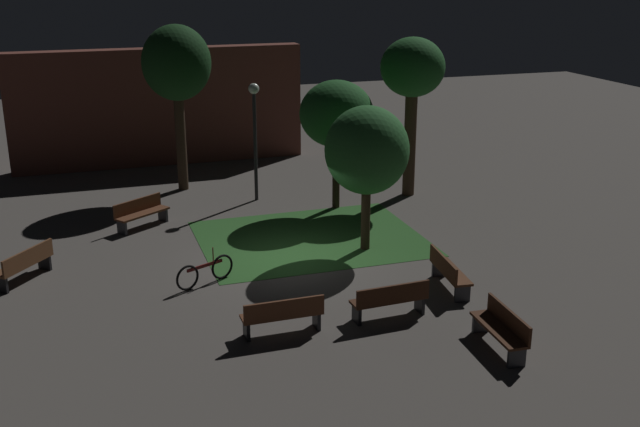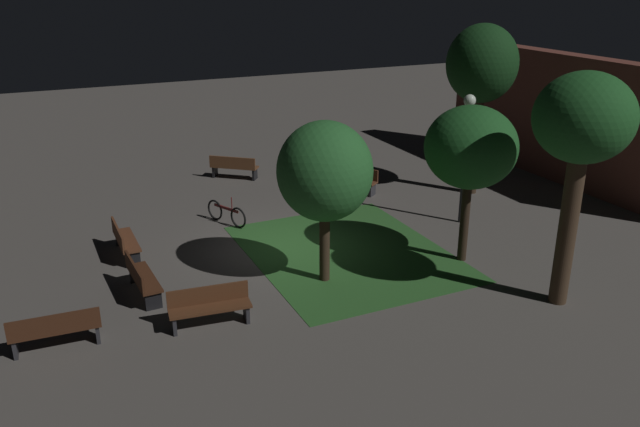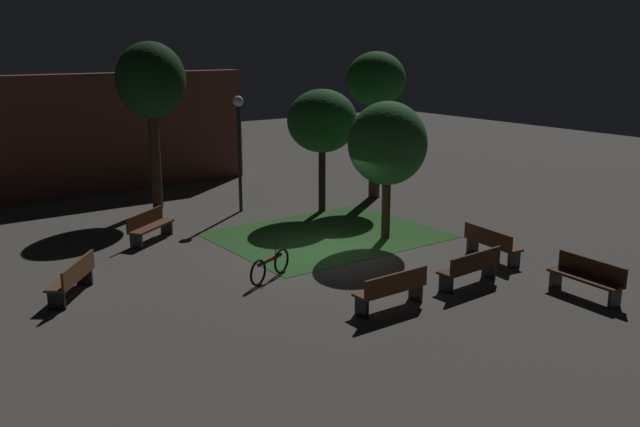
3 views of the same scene
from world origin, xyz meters
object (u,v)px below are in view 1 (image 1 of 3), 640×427
bench_corner (390,299)px  tree_lawn_side (367,151)px  bench_front_left (448,271)px  bicycle (205,272)px  bench_by_lamp (141,212)px  bench_near_trees (25,264)px  lamp_post_path_center (255,120)px  tree_back_right (177,65)px  tree_left_canopy (336,114)px  bench_front_right (283,314)px  bench_lawn_edge (502,328)px  tree_near_wall (413,72)px

bench_corner → tree_lawn_side: size_ratio=0.44×
bench_front_left → bicycle: 6.10m
bench_by_lamp → bench_near_trees: (-3.23, -3.37, 0.00)m
bench_corner → bicycle: bicycle is taller
tree_lawn_side → lamp_post_path_center: (-1.83, 5.56, -0.10)m
tree_back_right → lamp_post_path_center: size_ratio=1.45×
tree_left_canopy → bench_corner: bearing=-100.7°
bench_front_left → bench_front_right: bearing=-166.3°
tree_lawn_side → tree_left_canopy: (0.48, 3.90, 0.27)m
bench_lawn_edge → tree_lawn_side: size_ratio=0.44×
tree_near_wall → lamp_post_path_center: size_ratio=1.36×
bench_corner → lamp_post_path_center: (-0.74, 9.92, 2.28)m
bench_front_right → tree_back_right: (-0.39, 12.02, 3.93)m
bench_by_lamp → tree_back_right: tree_back_right is taller
bench_near_trees → tree_near_wall: (12.47, 4.01, 3.79)m
tree_left_canopy → bicycle: size_ratio=2.67×
bench_front_right → bench_front_left: (4.57, 1.12, 0.00)m
bench_corner → tree_near_wall: bearing=63.3°
bicycle → tree_left_canopy: bearing=43.7°
bench_by_lamp → tree_back_right: size_ratio=0.30×
bench_corner → lamp_post_path_center: size_ratio=0.46×
bench_lawn_edge → tree_near_wall: (2.80, 10.94, 3.79)m
tree_left_canopy → bench_lawn_edge: bearing=-89.4°
bench_near_trees → tree_back_right: 9.59m
bench_lawn_edge → tree_near_wall: size_ratio=0.34×
bench_lawn_edge → tree_left_canopy: (-0.11, 10.31, 2.65)m
bench_front_left → lamp_post_path_center: (-2.77, 8.81, 2.28)m
bench_by_lamp → bench_front_left: 9.87m
bench_front_left → tree_near_wall: size_ratio=0.34×
bench_corner → bench_by_lamp: same height
bench_lawn_edge → lamp_post_path_center: bearing=101.4°
tree_near_wall → bench_front_left: bearing=-107.4°
tree_left_canopy → tree_lawn_side: bearing=-97.0°
lamp_post_path_center → bicycle: 7.67m
lamp_post_path_center → tree_near_wall: bearing=-11.1°
bench_lawn_edge → tree_lawn_side: 6.86m
tree_left_canopy → lamp_post_path_center: (-2.31, 1.65, -0.37)m
bench_front_right → bench_front_left: 4.70m
tree_lawn_side → tree_back_right: tree_back_right is taller
tree_lawn_side → bicycle: 5.50m
bench_by_lamp → tree_left_canopy: (6.34, 0.01, 2.65)m
bench_corner → tree_left_canopy: size_ratio=0.43×
bench_corner → tree_lawn_side: (1.09, 4.37, 2.38)m
bench_corner → tree_left_canopy: tree_left_canopy is taller
tree_back_right → lamp_post_path_center: tree_back_right is taller
tree_back_right → lamp_post_path_center: (2.19, -2.10, -1.65)m
bench_near_trees → tree_lawn_side: tree_lawn_side is taller
tree_lawn_side → lamp_post_path_center: size_ratio=1.03×
bench_front_right → bench_front_left: size_ratio=0.98×
bench_front_left → tree_left_canopy: size_ratio=0.44×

